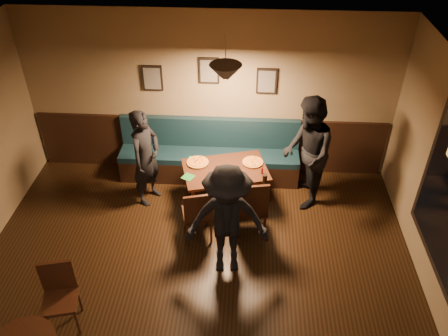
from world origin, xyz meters
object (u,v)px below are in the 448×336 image
object	(u,v)px
diner_front	(227,221)
cafe_chair_far	(60,300)
chair_near_left	(197,212)
diner_left	(146,158)
tabasco_bottle	(262,170)
dining_table	(225,186)
chair_near_right	(250,205)
soda_glass	(265,179)
diner_right	(307,153)
booth_bench	(209,152)

from	to	relation	value
diner_front	cafe_chair_far	xyz separation A→B (m)	(-1.89, -1.04, -0.39)
chair_near_left	diner_front	xyz separation A→B (m)	(0.46, -0.57, 0.38)
diner_left	diner_front	xyz separation A→B (m)	(1.32, -1.37, 0.03)
diner_left	tabasco_bottle	bearing A→B (deg)	-69.44
tabasco_bottle	dining_table	bearing A→B (deg)	171.47
dining_table	chair_near_left	world-z (taller)	chair_near_left
chair_near_right	diner_left	xyz separation A→B (m)	(-1.61, 0.68, 0.29)
soda_glass	chair_near_left	bearing A→B (deg)	-154.50
diner_right	soda_glass	distance (m)	0.80
chair_near_right	cafe_chair_far	distance (m)	2.78
booth_bench	soda_glass	xyz separation A→B (m)	(0.91, -1.01, 0.25)
dining_table	diner_left	distance (m)	1.31
chair_near_left	diner_right	world-z (taller)	diner_right
chair_near_left	soda_glass	distance (m)	1.10
booth_bench	tabasco_bottle	bearing A→B (deg)	-41.73
chair_near_left	cafe_chair_far	xyz separation A→B (m)	(-1.43, -1.60, -0.01)
diner_left	tabasco_bottle	distance (m)	1.79
diner_right	tabasco_bottle	size ratio (longest dim) A/B	13.88
chair_near_right	soda_glass	xyz separation A→B (m)	(0.21, 0.33, 0.24)
tabasco_bottle	soda_glass	bearing A→B (deg)	-80.54
booth_bench	soda_glass	size ratio (longest dim) A/B	20.05
diner_front	cafe_chair_far	distance (m)	2.19
booth_bench	soda_glass	distance (m)	1.38
chair_near_right	diner_right	xyz separation A→B (m)	(0.85, 0.79, 0.40)
diner_left	soda_glass	size ratio (longest dim) A/B	10.76
diner_left	cafe_chair_far	bearing A→B (deg)	-168.75
chair_near_left	diner_right	size ratio (longest dim) A/B	0.50
diner_front	diner_right	bearing A→B (deg)	48.57
tabasco_bottle	cafe_chair_far	xyz separation A→B (m)	(-2.35, -2.29, -0.30)
diner_left	chair_near_left	bearing A→B (deg)	-108.59
diner_right	tabasco_bottle	bearing A→B (deg)	-74.85
diner_front	diner_left	bearing A→B (deg)	129.82
diner_left	soda_glass	xyz separation A→B (m)	(1.82, -0.35, -0.05)
booth_bench	tabasco_bottle	distance (m)	1.19
diner_front	cafe_chair_far	bearing A→B (deg)	-155.39
chair_near_right	soda_glass	distance (m)	0.45
diner_front	cafe_chair_far	size ratio (longest dim) A/B	1.87
diner_right	diner_front	world-z (taller)	diner_right
chair_near_right	diner_right	world-z (taller)	diner_right
chair_near_left	cafe_chair_far	world-z (taller)	chair_near_left
booth_bench	chair_near_right	xyz separation A→B (m)	(0.70, -1.33, 0.01)
booth_bench	tabasco_bottle	xyz separation A→B (m)	(0.87, -0.78, 0.24)
chair_near_right	soda_glass	world-z (taller)	chair_near_right
soda_glass	cafe_chair_far	xyz separation A→B (m)	(-2.38, -2.06, -0.31)
diner_left	diner_front	size ratio (longest dim) A/B	0.97
chair_near_right	diner_left	distance (m)	1.77
booth_bench	cafe_chair_far	bearing A→B (deg)	-115.71
booth_bench	diner_front	size ratio (longest dim) A/B	1.80
dining_table	cafe_chair_far	world-z (taller)	cafe_chair_far
tabasco_bottle	diner_front	bearing A→B (deg)	-110.00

